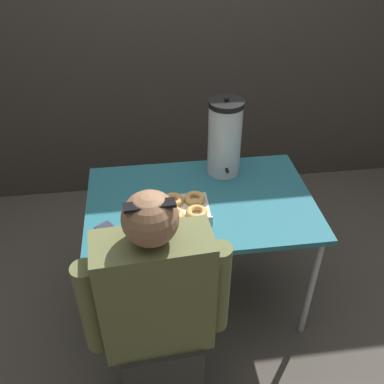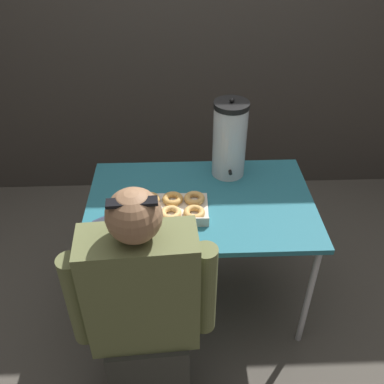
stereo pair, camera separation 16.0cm
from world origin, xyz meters
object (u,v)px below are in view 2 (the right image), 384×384
object	(u,v)px
coffee_urn	(230,139)
person_seated	(145,317)
donut_box	(172,208)
cell_phone	(107,227)

from	to	relation	value
coffee_urn	person_seated	distance (m)	1.01
donut_box	person_seated	xyz separation A→B (m)	(-0.12, -0.52, -0.16)
coffee_urn	person_seated	world-z (taller)	person_seated
coffee_urn	cell_phone	distance (m)	0.79
cell_phone	person_seated	world-z (taller)	person_seated
donut_box	person_seated	bearing A→B (deg)	-101.55
coffee_urn	person_seated	xyz separation A→B (m)	(-0.43, -0.84, -0.36)
donut_box	coffee_urn	size ratio (longest dim) A/B	0.82
donut_box	cell_phone	distance (m)	0.33
coffee_urn	cell_phone	bearing A→B (deg)	-144.34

